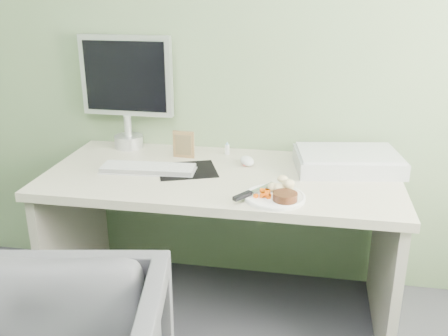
% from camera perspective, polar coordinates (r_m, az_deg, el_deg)
% --- Properties ---
extents(wall_back, '(3.50, 0.00, 3.50)m').
position_cam_1_polar(wall_back, '(2.50, 1.29, 15.91)').
color(wall_back, '#6D8960').
rests_on(wall_back, floor).
extents(desk, '(1.60, 0.75, 0.73)m').
position_cam_1_polar(desk, '(2.34, -0.30, -4.80)').
color(desk, beige).
rests_on(desk, floor).
extents(plate, '(0.25, 0.25, 0.01)m').
position_cam_1_polar(plate, '(2.02, 5.79, -3.34)').
color(plate, white).
rests_on(plate, desk).
extents(steak, '(0.12, 0.12, 0.03)m').
position_cam_1_polar(steak, '(1.97, 7.00, -3.26)').
color(steak, black).
rests_on(steak, plate).
extents(potato_pile, '(0.10, 0.08, 0.06)m').
position_cam_1_polar(potato_pile, '(2.06, 7.01, -1.83)').
color(potato_pile, tan).
rests_on(potato_pile, plate).
extents(carrot_heap, '(0.07, 0.06, 0.04)m').
position_cam_1_polar(carrot_heap, '(2.00, 4.41, -2.75)').
color(carrot_heap, '#F35505').
rests_on(carrot_heap, plate).
extents(steak_knife, '(0.16, 0.22, 0.02)m').
position_cam_1_polar(steak_knife, '(2.00, 2.89, -2.89)').
color(steak_knife, silver).
rests_on(steak_knife, plate).
extents(mousepad, '(0.33, 0.31, 0.00)m').
position_cam_1_polar(mousepad, '(2.31, -4.22, -0.24)').
color(mousepad, black).
rests_on(mousepad, desk).
extents(keyboard, '(0.43, 0.15, 0.02)m').
position_cam_1_polar(keyboard, '(2.32, -8.66, 0.00)').
color(keyboard, white).
rests_on(keyboard, desk).
extents(computer_mouse, '(0.10, 0.13, 0.04)m').
position_cam_1_polar(computer_mouse, '(2.38, 2.67, 0.81)').
color(computer_mouse, white).
rests_on(computer_mouse, desk).
extents(photo_frame, '(0.11, 0.02, 0.13)m').
position_cam_1_polar(photo_frame, '(2.47, -4.64, 2.69)').
color(photo_frame, olive).
rests_on(photo_frame, desk).
extents(eyedrop_bottle, '(0.02, 0.02, 0.07)m').
position_cam_1_polar(eyedrop_bottle, '(2.52, 0.36, 2.26)').
color(eyedrop_bottle, white).
rests_on(eyedrop_bottle, desk).
extents(scanner, '(0.52, 0.39, 0.07)m').
position_cam_1_polar(scanner, '(2.38, 13.94, 0.72)').
color(scanner, silver).
rests_on(scanner, desk).
extents(monitor, '(0.48, 0.15, 0.58)m').
position_cam_1_polar(monitor, '(2.62, -11.08, 9.24)').
color(monitor, silver).
rests_on(monitor, desk).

